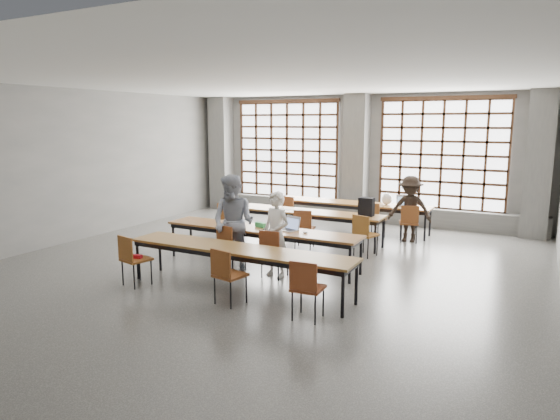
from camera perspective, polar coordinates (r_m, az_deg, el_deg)
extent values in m
plane|color=#4A4A47|center=(9.62, -1.86, -6.56)|extent=(11.00, 11.00, 0.00)
plane|color=silver|center=(9.25, -1.99, 14.70)|extent=(11.00, 11.00, 0.00)
plane|color=#60605D|center=(14.30, 9.09, 5.92)|extent=(10.00, 0.00, 10.00)
plane|color=#60605D|center=(12.51, -22.33, 4.72)|extent=(0.00, 11.00, 11.00)
cube|color=#545451|center=(16.07, -6.72, 6.42)|extent=(0.60, 0.55, 3.50)
cube|color=#545451|center=(14.03, 8.72, 5.85)|extent=(0.60, 0.55, 3.50)
cube|color=#545451|center=(13.27, 27.46, 4.60)|extent=(0.60, 0.55, 3.50)
cube|color=white|center=(15.14, 0.93, 6.83)|extent=(3.20, 0.02, 2.80)
cube|color=black|center=(15.07, 0.79, 6.82)|extent=(3.20, 0.05, 2.80)
cube|color=black|center=(15.22, 0.78, 1.36)|extent=(3.32, 0.07, 0.10)
cube|color=black|center=(15.05, 0.81, 12.34)|extent=(3.32, 0.07, 0.10)
cube|color=white|center=(13.72, 18.06, 6.01)|extent=(3.20, 0.02, 2.80)
cube|color=black|center=(13.64, 18.00, 5.99)|extent=(3.20, 0.05, 2.80)
cube|color=black|center=(13.80, 17.68, -0.02)|extent=(3.32, 0.07, 0.10)
cube|color=black|center=(13.62, 18.34, 12.08)|extent=(3.32, 0.07, 0.10)
cube|color=#545451|center=(14.29, 8.66, -0.14)|extent=(9.80, 0.35, 0.50)
cube|color=brown|center=(12.81, 8.15, 0.79)|extent=(4.00, 0.70, 0.04)
cube|color=black|center=(12.82, 8.15, 0.52)|extent=(3.90, 0.64, 0.08)
cylinder|color=black|center=(13.37, -0.07, -0.31)|extent=(0.05, 0.05, 0.69)
cylinder|color=black|center=(13.88, 1.04, 0.07)|extent=(0.05, 0.05, 0.69)
cylinder|color=black|center=(12.10, 16.24, -1.82)|extent=(0.05, 0.05, 0.69)
cylinder|color=black|center=(12.66, 16.77, -1.33)|extent=(0.05, 0.05, 0.69)
cube|color=brown|center=(11.56, 2.17, -0.12)|extent=(4.00, 0.70, 0.04)
cube|color=black|center=(11.57, 2.17, -0.41)|extent=(3.90, 0.64, 0.08)
cylinder|color=black|center=(12.32, -6.51, -1.27)|extent=(0.05, 0.05, 0.69)
cylinder|color=black|center=(12.80, -5.05, -0.82)|extent=(0.05, 0.05, 0.69)
cylinder|color=black|center=(10.69, 10.82, -3.14)|extent=(0.05, 0.05, 0.69)
cylinder|color=black|center=(11.23, 11.69, -2.53)|extent=(0.05, 0.05, 0.69)
cube|color=brown|center=(9.62, -2.20, -2.20)|extent=(4.00, 0.70, 0.04)
cube|color=black|center=(9.63, -2.20, -2.55)|extent=(3.90, 0.64, 0.08)
cylinder|color=black|center=(10.55, -12.08, -3.36)|extent=(0.05, 0.05, 0.69)
cylinder|color=black|center=(10.98, -10.15, -2.76)|extent=(0.05, 0.05, 0.69)
cylinder|color=black|center=(8.67, 7.98, -6.15)|extent=(0.05, 0.05, 0.69)
cylinder|color=black|center=(9.20, 9.21, -5.24)|extent=(0.05, 0.05, 0.69)
cube|color=brown|center=(8.16, -4.78, -4.46)|extent=(4.00, 0.70, 0.04)
cube|color=black|center=(8.18, -4.78, -4.87)|extent=(3.90, 0.64, 0.08)
cylinder|color=black|center=(9.19, -15.94, -5.51)|extent=(0.05, 0.05, 0.69)
cylinder|color=black|center=(9.60, -13.56, -4.74)|extent=(0.05, 0.05, 0.69)
cylinder|color=black|center=(7.20, 7.18, -9.56)|extent=(0.05, 0.05, 0.69)
cylinder|color=black|center=(7.71, 8.71, -8.24)|extent=(0.05, 0.05, 0.69)
cube|color=maroon|center=(12.89, 1.43, -0.23)|extent=(0.51, 0.51, 0.04)
cube|color=maroon|center=(12.70, 0.86, 0.67)|extent=(0.40, 0.12, 0.40)
cylinder|color=black|center=(12.94, 1.43, -1.21)|extent=(0.02, 0.02, 0.45)
cube|color=brown|center=(12.10, 10.82, -1.09)|extent=(0.49, 0.49, 0.04)
cube|color=brown|center=(11.88, 10.41, -0.15)|extent=(0.40, 0.10, 0.40)
cylinder|color=black|center=(12.14, 10.78, -2.13)|extent=(0.02, 0.02, 0.45)
cube|color=maroon|center=(11.90, 14.50, -1.42)|extent=(0.53, 0.53, 0.04)
cube|color=maroon|center=(11.66, 14.62, -0.50)|extent=(0.39, 0.15, 0.40)
cylinder|color=black|center=(11.94, 14.45, -2.48)|extent=(0.02, 0.02, 0.45)
cube|color=brown|center=(11.91, -5.95, -1.13)|extent=(0.52, 0.52, 0.04)
cube|color=brown|center=(11.68, -6.25, -0.21)|extent=(0.39, 0.14, 0.40)
cylinder|color=black|center=(11.96, -5.93, -2.19)|extent=(0.02, 0.02, 0.45)
cube|color=brown|center=(10.95, 2.81, -2.08)|extent=(0.50, 0.50, 0.04)
cube|color=brown|center=(10.72, 2.58, -1.10)|extent=(0.40, 0.11, 0.40)
cylinder|color=black|center=(11.00, 2.80, -3.23)|extent=(0.02, 0.02, 0.45)
cube|color=brown|center=(10.46, 9.79, -2.80)|extent=(0.52, 0.52, 0.04)
cube|color=brown|center=(10.25, 9.21, -1.74)|extent=(0.39, 0.14, 0.40)
cylinder|color=black|center=(10.51, 9.76, -4.00)|extent=(0.02, 0.02, 0.45)
cube|color=maroon|center=(9.38, -5.46, -4.20)|extent=(0.50, 0.50, 0.04)
cube|color=maroon|center=(9.19, -6.37, -3.03)|extent=(0.40, 0.11, 0.40)
cylinder|color=black|center=(9.43, -5.44, -5.52)|extent=(0.02, 0.02, 0.45)
cube|color=maroon|center=(8.93, -0.60, -4.88)|extent=(0.43, 0.43, 0.04)
cube|color=maroon|center=(8.70, -1.26, -3.71)|extent=(0.40, 0.04, 0.40)
cylinder|color=black|center=(8.99, -0.60, -6.26)|extent=(0.02, 0.02, 0.45)
cube|color=brown|center=(8.84, -16.10, -5.44)|extent=(0.50, 0.50, 0.04)
cube|color=brown|center=(8.68, -17.27, -4.22)|extent=(0.40, 0.12, 0.40)
cylinder|color=black|center=(8.90, -16.03, -6.84)|extent=(0.02, 0.02, 0.45)
cube|color=brown|center=(7.68, -5.70, -7.42)|extent=(0.49, 0.49, 0.04)
cube|color=brown|center=(7.48, -6.81, -6.08)|extent=(0.40, 0.11, 0.40)
cylinder|color=black|center=(7.75, -5.67, -9.00)|extent=(0.02, 0.02, 0.45)
cube|color=brown|center=(7.08, 3.23, -8.91)|extent=(0.45, 0.45, 0.04)
cube|color=brown|center=(6.83, 2.65, -7.59)|extent=(0.40, 0.06, 0.40)
cylinder|color=black|center=(7.16, 3.21, -10.62)|extent=(0.02, 0.02, 0.45)
imported|color=white|center=(8.89, -0.45, -2.81)|extent=(0.63, 0.48, 1.54)
imported|color=#172547|center=(9.32, -5.34, -1.46)|extent=(0.88, 0.68, 1.80)
imported|color=black|center=(11.89, 14.62, 0.11)|extent=(1.02, 0.63, 1.53)
cube|color=#B2B3B7|center=(9.40, 0.86, -2.30)|extent=(0.42, 0.36, 0.02)
cube|color=black|center=(9.39, 0.82, -2.23)|extent=(0.34, 0.26, 0.00)
cube|color=#B2B3B7|center=(9.47, 1.46, -1.46)|extent=(0.36, 0.18, 0.26)
cube|color=#8AA6EE|center=(9.47, 1.41, -1.62)|extent=(0.31, 0.14, 0.21)
cube|color=#B5B5BA|center=(12.48, 14.08, 0.48)|extent=(0.44, 0.39, 0.02)
cube|color=black|center=(12.47, 14.09, 0.52)|extent=(0.35, 0.29, 0.00)
cube|color=#B5B5BA|center=(12.59, 13.97, 1.12)|extent=(0.35, 0.22, 0.26)
cube|color=#93C7FF|center=(12.59, 13.97, 1.00)|extent=(0.30, 0.18, 0.21)
ellipsoid|color=white|center=(9.17, 2.90, -2.57)|extent=(0.11, 0.08, 0.04)
cube|color=green|center=(9.70, -2.22, -1.71)|extent=(0.27, 0.17, 0.09)
cube|color=black|center=(9.44, -1.55, -2.26)|extent=(0.14, 0.07, 0.01)
cube|color=white|center=(11.86, -0.34, 0.25)|extent=(0.36, 0.32, 0.00)
cube|color=white|center=(11.64, 0.74, 0.06)|extent=(0.30, 0.22, 0.00)
cube|color=silver|center=(11.51, 2.62, -0.06)|extent=(0.36, 0.31, 0.00)
cube|color=black|center=(10.98, 9.85, 0.36)|extent=(0.32, 0.20, 0.40)
ellipsoid|color=white|center=(12.57, 12.12, 1.24)|extent=(0.28, 0.23, 0.29)
cube|color=#AE1524|center=(8.82, -16.11, -5.13)|extent=(0.21, 0.12, 0.06)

